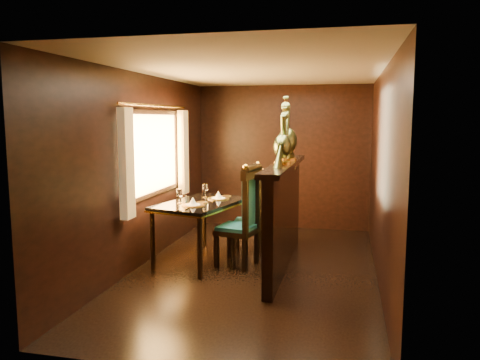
{
  "coord_description": "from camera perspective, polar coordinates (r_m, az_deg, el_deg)",
  "views": [
    {
      "loc": [
        1.11,
        -5.66,
        1.92
      ],
      "look_at": [
        -0.28,
        0.36,
        1.11
      ],
      "focal_mm": 35.0,
      "sensor_mm": 36.0,
      "label": 1
    }
  ],
  "objects": [
    {
      "name": "ground",
      "position": [
        6.07,
        1.83,
        -10.96
      ],
      "size": [
        5.0,
        5.0,
        0.0
      ],
      "primitive_type": "plane",
      "color": "black",
      "rests_on": "ground"
    },
    {
      "name": "partition",
      "position": [
        6.13,
        5.36,
        -3.92
      ],
      "size": [
        0.26,
        2.7,
        1.36
      ],
      "color": "black",
      "rests_on": "ground"
    },
    {
      "name": "peacock_right",
      "position": [
        6.25,
        5.81,
        6.18
      ],
      "size": [
        0.27,
        0.71,
        0.85
      ],
      "primitive_type": null,
      "color": "#1B5341",
      "rests_on": "partition"
    },
    {
      "name": "room_shell",
      "position": [
        5.81,
        1.1,
        4.14
      ],
      "size": [
        3.04,
        5.04,
        2.52
      ],
      "color": "black",
      "rests_on": "ground"
    },
    {
      "name": "chair_left",
      "position": [
        6.04,
        0.71,
        -4.05
      ],
      "size": [
        0.58,
        0.6,
        1.37
      ],
      "rotation": [
        0.0,
        0.0,
        -0.2
      ],
      "color": "black",
      "rests_on": "ground"
    },
    {
      "name": "dining_table",
      "position": [
        6.29,
        -4.66,
        -3.32
      ],
      "size": [
        1.15,
        1.55,
        1.02
      ],
      "rotation": [
        0.0,
        0.0,
        -0.25
      ],
      "color": "black",
      "rests_on": "ground"
    },
    {
      "name": "chair_right",
      "position": [
        6.7,
        1.96,
        -3.63
      ],
      "size": [
        0.47,
        0.49,
        1.21
      ],
      "rotation": [
        0.0,
        0.0,
        0.08
      ],
      "color": "black",
      "rests_on": "ground"
    },
    {
      "name": "peacock_left",
      "position": [
        5.77,
        5.2,
        5.41
      ],
      "size": [
        0.22,
        0.6,
        0.71
      ],
      "primitive_type": null,
      "color": "#1B5341",
      "rests_on": "partition"
    }
  ]
}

